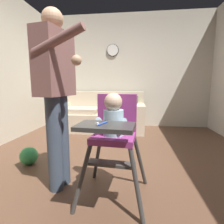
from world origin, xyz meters
TOP-DOWN VIEW (x-y plane):
  - ground at (0.00, 0.00)m, footprint 5.61×6.44m
  - wall_far at (0.00, 2.45)m, footprint 4.81×0.06m
  - couch at (-0.51, 1.93)m, footprint 1.95×0.86m
  - high_chair at (0.05, -0.48)m, footprint 0.66×0.77m
  - adult_standing at (-0.50, -0.38)m, footprint 0.51×0.56m
  - toy_ball at (-1.11, 0.04)m, footprint 0.23×0.23m
  - wall_clock at (-0.30, 2.41)m, footprint 0.29×0.04m

SIDE VIEW (x-z plane):
  - ground at x=0.00m, z-range -0.10..0.00m
  - toy_ball at x=-1.11m, z-range 0.00..0.23m
  - couch at x=-0.51m, z-range -0.10..0.76m
  - high_chair at x=0.05m, z-range 0.18..1.14m
  - adult_standing at x=-0.50m, z-range 0.11..1.80m
  - wall_far at x=0.00m, z-range 0.00..2.69m
  - wall_clock at x=-0.30m, z-range 1.70..1.99m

